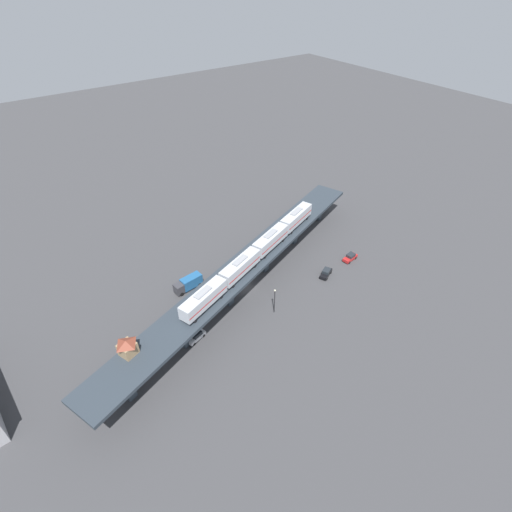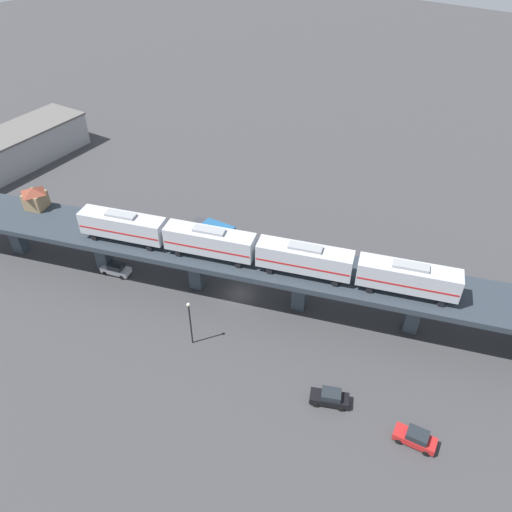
{
  "view_description": "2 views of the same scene",
  "coord_description": "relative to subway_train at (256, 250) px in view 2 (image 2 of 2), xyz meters",
  "views": [
    {
      "loc": [
        -60.86,
        40.52,
        66.04
      ],
      "look_at": [
        -0.38,
        -3.07,
        8.66
      ],
      "focal_mm": 28.0,
      "sensor_mm": 36.0,
      "label": 1
    },
    {
      "loc": [
        -40.81,
        -32.9,
        48.47
      ],
      "look_at": [
        -0.38,
        -3.07,
        8.66
      ],
      "focal_mm": 35.0,
      "sensor_mm": 36.0,
      "label": 2
    }
  ],
  "objects": [
    {
      "name": "subway_train",
      "position": [
        0.0,
        0.0,
        0.0
      ],
      "size": [
        19.54,
        47.79,
        4.45
      ],
      "color": "#ADB2BA",
      "rests_on": "elevated_viaduct"
    },
    {
      "name": "street_car_black",
      "position": [
        -7.93,
        -16.23,
        -8.76
      ],
      "size": [
        3.51,
        4.75,
        1.89
      ],
      "color": "black",
      "rests_on": "ground"
    },
    {
      "name": "delivery_truck",
      "position": [
        8.11,
        14.42,
        -7.94
      ],
      "size": [
        3.01,
        7.4,
        3.2
      ],
      "color": "#333338",
      "rests_on": "ground"
    },
    {
      "name": "ground_plane",
      "position": [
        0.38,
        3.07,
        -9.7
      ],
      "size": [
        400.0,
        400.0,
        0.0
      ],
      "primitive_type": "plane",
      "color": "#38383A"
    },
    {
      "name": "warehouse_building",
      "position": [
        5.19,
        63.4,
        -6.29
      ],
      "size": [
        29.35,
        12.67,
        6.8
      ],
      "color": "#99999E",
      "rests_on": "ground"
    },
    {
      "name": "street_car_white",
      "position": [
        -7.01,
        20.76,
        -8.76
      ],
      "size": [
        3.01,
        4.73,
        1.89
      ],
      "color": "silver",
      "rests_on": "ground"
    },
    {
      "name": "signal_hut",
      "position": [
        -8.58,
        34.97,
        -0.74
      ],
      "size": [
        4.12,
        4.12,
        3.4
      ],
      "color": "#8C7251",
      "rests_on": "elevated_viaduct"
    },
    {
      "name": "street_car_red",
      "position": [
        -6.98,
        -26.01,
        -8.76
      ],
      "size": [
        2.43,
        4.61,
        1.89
      ],
      "color": "#AD1E1E",
      "rests_on": "ground"
    },
    {
      "name": "street_lamp",
      "position": [
        -10.45,
        2.41,
        -5.6
      ],
      "size": [
        0.44,
        0.44,
        6.94
      ],
      "color": "black",
      "rests_on": "ground"
    },
    {
      "name": "elevated_viaduct",
      "position": [
        0.44,
        2.92,
        -3.54
      ],
      "size": [
        39.14,
        89.39,
        7.16
      ],
      "color": "#283039",
      "rests_on": "ground"
    }
  ]
}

